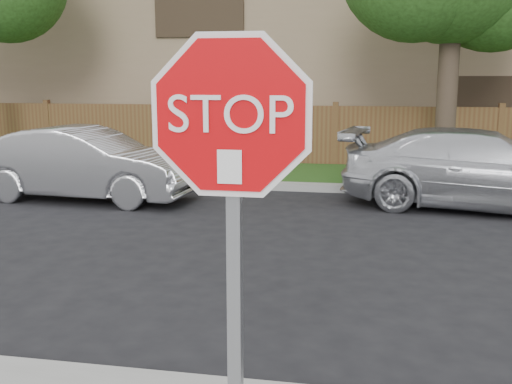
# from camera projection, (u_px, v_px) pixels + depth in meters

# --- Properties ---
(far_curb) EXTENTS (70.00, 0.30, 0.15)m
(far_curb) POSITION_uv_depth(u_px,v_px,m) (325.00, 188.00, 12.35)
(far_curb) COLOR gray
(far_curb) RESTS_ON ground
(grass_strip) EXTENTS (70.00, 3.00, 0.12)m
(grass_strip) POSITION_uv_depth(u_px,v_px,m) (330.00, 176.00, 13.94)
(grass_strip) COLOR #1E4714
(grass_strip) RESTS_ON ground
(fence) EXTENTS (70.00, 0.12, 1.60)m
(fence) POSITION_uv_depth(u_px,v_px,m) (335.00, 137.00, 15.35)
(fence) COLOR brown
(fence) RESTS_ON ground
(apartment_building) EXTENTS (35.20, 9.20, 7.20)m
(apartment_building) POSITION_uv_depth(u_px,v_px,m) (346.00, 41.00, 20.24)
(apartment_building) COLOR #8E7758
(apartment_building) RESTS_ON ground
(stop_sign) EXTENTS (1.01, 0.13, 2.55)m
(stop_sign) POSITION_uv_depth(u_px,v_px,m) (232.00, 188.00, 2.67)
(stop_sign) COLOR gray
(stop_sign) RESTS_ON sidewalk_near
(sedan_left) EXTENTS (4.31, 1.77, 1.39)m
(sedan_left) POSITION_uv_depth(u_px,v_px,m) (86.00, 164.00, 11.38)
(sedan_left) COLOR #ADADB1
(sedan_left) RESTS_ON ground
(sedan_right) EXTENTS (5.13, 2.71, 1.42)m
(sedan_right) POSITION_uv_depth(u_px,v_px,m) (481.00, 169.00, 10.61)
(sedan_right) COLOR silver
(sedan_right) RESTS_ON ground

